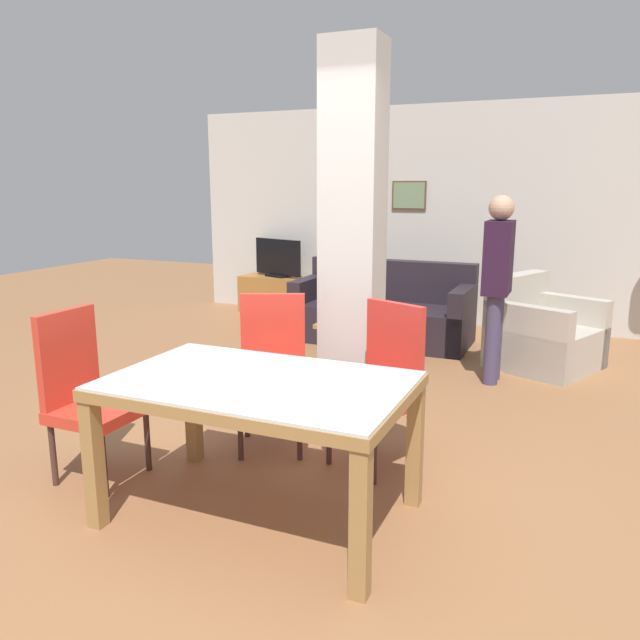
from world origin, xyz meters
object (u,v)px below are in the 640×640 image
dining_chair_far_right (382,380)px  standing_person (497,277)px  dining_table (259,408)px  armchair (541,336)px  dining_chair_far_left (272,367)px  coffee_table (354,343)px  tv_screen (278,259)px  dining_chair_head_left (86,391)px  bottle (344,312)px  sofa (383,314)px  tv_stand (278,294)px

dining_chair_far_right → standing_person: 2.06m
dining_table → armchair: armchair is taller
dining_chair_far_left → coffee_table: bearing=-109.3°
tv_screen → dining_chair_head_left: bearing=121.6°
dining_table → bottle: bearing=102.3°
dining_table → tv_screen: tv_screen is taller
dining_chair_head_left → bottle: (0.56, 2.81, -0.00)m
standing_person → sofa: bearing=51.8°
coffee_table → standing_person: (1.32, 0.01, 0.73)m
armchair → coffee_table: size_ratio=1.90×
tv_stand → tv_screen: bearing=0.0°
dining_table → sofa: bearing=98.2°
dining_chair_far_right → bottle: bearing=-39.5°
dining_table → standing_person: standing_person is taller
bottle → tv_stand: size_ratio=0.24×
sofa → dining_chair_far_right: bearing=107.4°
bottle → tv_stand: (-1.78, 2.06, -0.29)m
dining_chair_far_right → tv_screen: (-2.77, 3.97, 0.21)m
sofa → tv_screen: size_ratio=2.49×
tv_screen → standing_person: 3.76m
coffee_table → sofa: bearing=91.9°
dining_chair_far_right → armchair: size_ratio=0.87×
dining_chair_far_right → coffee_table: size_ratio=1.66×
dining_table → tv_stand: size_ratio=1.45×
dining_chair_far_left → standing_person: standing_person is taller
dining_table → dining_chair_far_left: dining_chair_far_left is taller
coffee_table → armchair: bearing=21.6°
bottle → dining_chair_far_left: bearing=-83.2°
dining_chair_far_left → sofa: bearing=-110.1°
dining_chair_far_left → dining_chair_head_left: (-0.79, -0.88, 0.00)m
bottle → standing_person: standing_person is taller
coffee_table → dining_table: bearing=-79.5°
armchair → tv_screen: (-3.54, 1.34, 0.44)m
bottle → tv_screen: tv_screen is taller
dining_table → dining_chair_far_left: size_ratio=1.52×
tv_screen → tv_stand: bearing=-0.0°
coffee_table → bottle: (-0.08, -0.05, 0.31)m
dining_chair_far_right → dining_chair_head_left: bearing=53.0°
tv_stand → tv_screen: 0.50m
dining_chair_far_right → tv_screen: bearing=-32.1°
dining_chair_far_right → armchair: 2.75m
tv_screen → standing_person: size_ratio=0.47×
dining_chair_head_left → coffee_table: 2.95m
dining_chair_far_left → standing_person: 2.35m
dining_chair_head_left → standing_person: standing_person is taller
tv_screen → dining_chair_far_right: bearing=142.5°
bottle → tv_screen: bearing=130.7°
coffee_table → bottle: bottle is taller
dining_chair_far_right → bottle: dining_chair_far_right is taller
dining_table → sofa: size_ratio=0.79×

